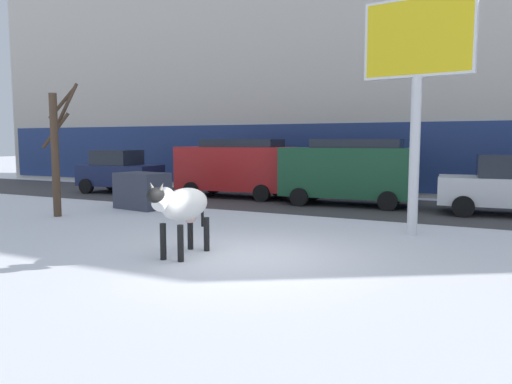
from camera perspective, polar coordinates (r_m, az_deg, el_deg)
ground_plane at (r=9.63m, az=-1.19°, el=-7.57°), size 120.00×120.00×0.00m
road_strip at (r=17.27m, az=11.58°, el=-1.63°), size 60.00×5.60×0.01m
building_facade at (r=23.90m, az=16.10°, el=15.95°), size 44.00×6.10×13.00m
cow_holstein at (r=9.65m, az=-8.53°, el=-1.58°), size 0.66×1.91×1.54m
billboard at (r=12.37m, az=18.41°, el=15.26°), size 2.53×0.49×5.56m
car_navy_hatchback at (r=22.06m, az=-15.68°, el=2.32°), size 3.62×2.13×1.86m
car_red_van at (r=19.52m, az=-2.34°, el=3.01°), size 4.73×2.38×2.32m
car_darkgreen_van at (r=17.43m, az=10.81°, el=2.55°), size 4.73×2.38×2.32m
bare_tree_left_lot at (r=15.75m, az=-22.32°, el=4.84°), size 1.12×0.71×3.97m
dumpster at (r=16.74m, az=-13.17°, el=0.15°), size 1.86×1.36×1.20m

